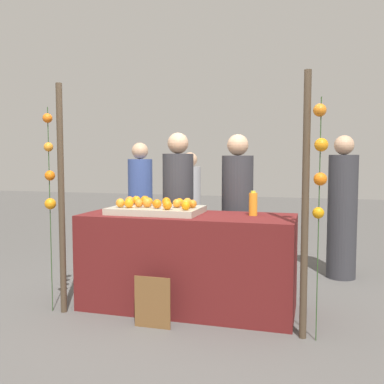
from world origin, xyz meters
The scene contains 31 objects.
ground_plane centered at (0.00, 0.00, 0.00)m, with size 24.00×24.00×0.00m, color #565451.
stall_counter centered at (0.00, 0.00, 0.44)m, with size 1.98×0.75×0.89m, color #5B1919.
orange_tray centered at (-0.32, 0.02, 0.92)m, with size 0.85×0.56×0.06m, color #B2AD99.
orange_0 centered at (-0.27, -0.09, 0.99)m, with size 0.09×0.09×0.09m, color orange.
orange_1 centered at (0.03, -0.16, 0.99)m, with size 0.08×0.08×0.08m, color orange.
orange_2 centered at (-0.11, 0.02, 0.99)m, with size 0.08×0.08×0.08m, color orange.
orange_3 centered at (-0.14, -0.17, 0.99)m, with size 0.08×0.08×0.08m, color orange.
orange_4 centered at (-0.25, 0.13, 0.99)m, with size 0.08×0.08×0.08m, color orange.
orange_5 centered at (-0.43, 0.09, 0.99)m, with size 0.08×0.08×0.08m, color orange.
orange_6 centered at (-0.05, 0.16, 0.99)m, with size 0.08×0.08×0.08m, color orange.
orange_7 centered at (-0.49, 0.16, 1.00)m, with size 0.09×0.09×0.09m, color orange.
orange_8 centered at (-0.46, -0.06, 0.99)m, with size 0.08×0.08×0.08m, color orange.
orange_9 centered at (-0.54, -0.12, 0.99)m, with size 0.09×0.09×0.09m, color orange.
orange_10 centered at (-0.62, 0.07, 0.99)m, with size 0.09×0.09×0.09m, color orange.
orange_11 centered at (-0.39, -0.04, 0.99)m, with size 0.09×0.09×0.09m, color orange.
orange_12 centered at (0.04, 0.03, 0.99)m, with size 0.08×0.08×0.08m, color orange.
orange_13 centered at (-0.63, -0.11, 0.99)m, with size 0.09×0.09×0.09m, color orange.
orange_14 centered at (0.00, -0.05, 0.99)m, with size 0.09×0.09×0.09m, color orange.
orange_15 centered at (-0.12, 0.12, 0.99)m, with size 0.08×0.08×0.08m, color orange.
orange_16 centered at (-0.59, 0.17, 0.99)m, with size 0.09×0.09×0.09m, color orange.
juice_bottle centered at (0.60, 0.10, 1.00)m, with size 0.08×0.08×0.23m.
chalkboard_sign centered at (-0.14, -0.54, 0.21)m, with size 0.31×0.03×0.45m.
vendor_left centered at (-0.31, 0.68, 0.79)m, with size 0.34×0.34×1.69m.
vendor_right centered at (0.34, 0.71, 0.78)m, with size 0.33×0.33×1.67m.
crowd_person_0 centered at (1.46, 1.50, 0.78)m, with size 0.34×0.34×1.68m.
crowd_person_1 centered at (-1.11, 1.53, 0.75)m, with size 0.32×0.32×1.62m.
crowd_person_2 centered at (-0.56, 2.03, 0.70)m, with size 0.30×0.30×1.50m.
canopy_post_left centered at (-1.07, -0.42, 1.04)m, with size 0.06×0.06×2.08m, color #473828.
canopy_post_right centered at (1.07, -0.42, 1.04)m, with size 0.06×0.06×2.08m, color #473828.
garland_strand_left centered at (-1.18, -0.43, 1.31)m, with size 0.10×0.10×1.87m.
garland_strand_right centered at (1.17, -0.44, 1.40)m, with size 0.12×0.11×1.87m.
Camera 1 is at (1.13, -3.86, 1.42)m, focal length 40.66 mm.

